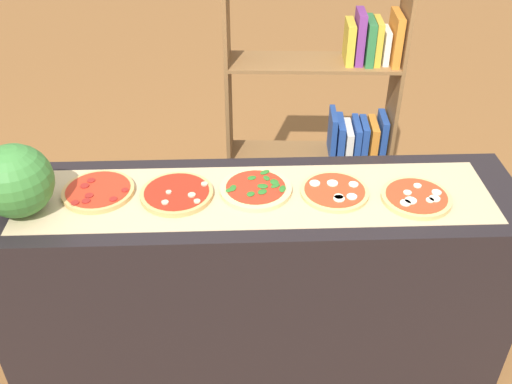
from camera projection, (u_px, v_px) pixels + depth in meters
name	position (u px, v px, depth m)	size (l,w,h in m)	color
ground_plane	(256.00, 345.00, 2.86)	(12.00, 12.00, 0.00)	brown
counter	(256.00, 278.00, 2.60)	(2.19, 0.58, 0.91)	black
parchment_paper	(256.00, 196.00, 2.33)	(1.91, 0.44, 0.00)	tan
pizza_pepperoni_0	(98.00, 191.00, 2.34)	(0.29, 0.29, 0.03)	tan
pizza_mushroom_1	(177.00, 194.00, 2.32)	(0.30, 0.30, 0.03)	tan
pizza_spinach_2	(256.00, 189.00, 2.35)	(0.30, 0.30, 0.03)	#E5C17F
pizza_mozzarella_3	(335.00, 191.00, 2.34)	(0.28, 0.28, 0.02)	#DBB26B
pizza_mozzarella_4	(416.00, 197.00, 2.30)	(0.28, 0.28, 0.03)	#DBB26B
watermelon	(16.00, 181.00, 2.17)	(0.28, 0.28, 0.28)	#387A33
bookshelf	(332.00, 116.00, 3.13)	(0.92, 0.32, 1.67)	brown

